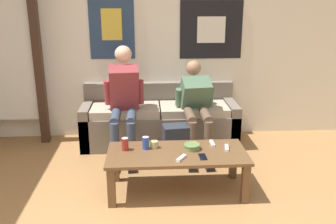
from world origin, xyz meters
TOP-DOWN VIEW (x-y plane):
  - wall_back at (0.00, 2.99)m, footprint 10.00×0.07m
  - door_frame at (-1.71, 2.77)m, footprint 1.00×0.10m
  - couch at (0.24, 2.64)m, footprint 1.96×0.67m
  - coffee_table at (0.35, 1.36)m, footprint 1.33×0.61m
  - person_seated_adult at (-0.20, 2.32)m, footprint 0.47×0.90m
  - person_seated_teen at (0.66, 2.31)m, footprint 0.47×0.98m
  - backpack at (0.42, 1.97)m, footprint 0.36×0.27m
  - ceramic_bowl at (0.50, 1.42)m, footprint 0.16×0.16m
  - pillar_candle at (0.14, 1.48)m, footprint 0.08×0.08m
  - drink_can_blue at (0.05, 1.46)m, footprint 0.07×0.07m
  - drink_can_red at (-0.15, 1.44)m, footprint 0.07×0.07m
  - game_controller_near_left at (0.84, 1.41)m, footprint 0.06×0.15m
  - game_controller_near_right at (0.72, 1.53)m, footprint 0.04×0.14m
  - game_controller_far_center at (0.38, 1.20)m, footprint 0.11×0.14m
  - cell_phone at (0.58, 1.23)m, footprint 0.07×0.14m

SIDE VIEW (x-z plane):
  - backpack at x=0.42m, z-range -0.01..0.45m
  - couch at x=0.24m, z-range -0.09..0.65m
  - coffee_table at x=0.35m, z-range 0.14..0.55m
  - cell_phone at x=0.58m, z-range 0.41..0.42m
  - game_controller_near_left at x=0.84m, z-range 0.41..0.44m
  - game_controller_near_right at x=0.72m, z-range 0.41..0.44m
  - game_controller_far_center at x=0.38m, z-range 0.41..0.44m
  - ceramic_bowl at x=0.50m, z-range 0.42..0.47m
  - pillar_candle at x=0.14m, z-range 0.41..0.49m
  - drink_can_blue at x=0.05m, z-range 0.41..0.54m
  - drink_can_red at x=-0.15m, z-range 0.41..0.54m
  - person_seated_teen at x=0.66m, z-range 0.06..1.14m
  - person_seated_adult at x=-0.20m, z-range 0.06..1.34m
  - door_frame at x=-1.71m, z-range 0.12..2.27m
  - wall_back at x=0.00m, z-range 0.00..2.55m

